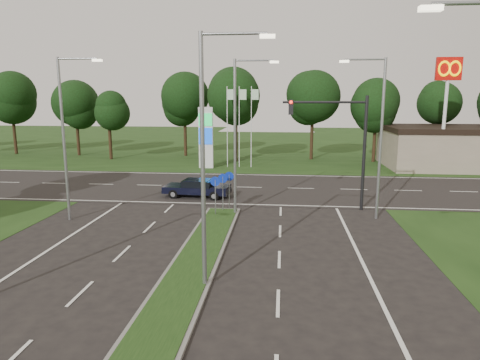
# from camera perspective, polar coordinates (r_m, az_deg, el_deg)

# --- Properties ---
(verge_far) EXTENTS (160.00, 50.00, 0.02)m
(verge_far) POSITION_cam_1_polar(r_m,az_deg,el_deg) (63.96, 2.54, 4.68)
(verge_far) COLOR #1A3311
(verge_far) RESTS_ON ground
(cross_road) EXTENTS (160.00, 12.00, 0.02)m
(cross_road) POSITION_cam_1_polar(r_m,az_deg,el_deg) (33.39, -0.49, -0.97)
(cross_road) COLOR black
(cross_road) RESTS_ON ground
(median_kerb) EXTENTS (2.00, 26.00, 0.12)m
(median_kerb) POSITION_cam_1_polar(r_m,az_deg,el_deg) (14.65, -9.41, -16.82)
(median_kerb) COLOR slate
(median_kerb) RESTS_ON ground
(commercial_building) EXTENTS (16.00, 9.00, 4.00)m
(commercial_building) POSITION_cam_1_polar(r_m,az_deg,el_deg) (48.40, 28.18, 3.82)
(commercial_building) COLOR gray
(commercial_building) RESTS_ON ground
(streetlight_median_near) EXTENTS (2.53, 0.22, 9.00)m
(streetlight_median_near) POSITION_cam_1_polar(r_m,az_deg,el_deg) (14.82, -4.25, 4.04)
(streetlight_median_near) COLOR gray
(streetlight_median_near) RESTS_ON ground
(streetlight_median_far) EXTENTS (2.53, 0.22, 9.00)m
(streetlight_median_far) POSITION_cam_1_polar(r_m,az_deg,el_deg) (24.69, -0.21, 6.77)
(streetlight_median_far) COLOR gray
(streetlight_median_far) RESTS_ON ground
(streetlight_left_far) EXTENTS (2.53, 0.22, 9.00)m
(streetlight_left_far) POSITION_cam_1_polar(r_m,az_deg,el_deg) (25.49, -22.12, 6.11)
(streetlight_left_far) COLOR gray
(streetlight_left_far) RESTS_ON ground
(streetlight_right_far) EXTENTS (2.53, 0.22, 9.00)m
(streetlight_right_far) POSITION_cam_1_polar(r_m,az_deg,el_deg) (25.11, 17.89, 6.32)
(streetlight_right_far) COLOR gray
(streetlight_right_far) RESTS_ON ground
(traffic_signal) EXTENTS (5.10, 0.42, 7.00)m
(traffic_signal) POSITION_cam_1_polar(r_m,az_deg,el_deg) (26.83, 13.58, 5.88)
(traffic_signal) COLOR black
(traffic_signal) RESTS_ON ground
(median_signs) EXTENTS (1.16, 1.76, 2.38)m
(median_signs) POSITION_cam_1_polar(r_m,az_deg,el_deg) (25.66, -2.34, -0.67)
(median_signs) COLOR gray
(median_signs) RESTS_ON ground
(gas_pylon) EXTENTS (5.80, 1.26, 8.00)m
(gas_pylon) POSITION_cam_1_polar(r_m,az_deg,el_deg) (42.34, -4.28, 5.88)
(gas_pylon) COLOR silver
(gas_pylon) RESTS_ON ground
(mcdonalds_sign) EXTENTS (2.20, 0.47, 10.40)m
(mcdonalds_sign) POSITION_cam_1_polar(r_m,az_deg,el_deg) (42.98, 25.92, 11.31)
(mcdonalds_sign) COLOR silver
(mcdonalds_sign) RESTS_ON ground
(treeline_far) EXTENTS (6.00, 6.00, 9.90)m
(treeline_far) POSITION_cam_1_polar(r_m,az_deg,el_deg) (48.55, 1.70, 10.82)
(treeline_far) COLOR black
(treeline_far) RESTS_ON ground
(navy_sedan) EXTENTS (4.69, 2.27, 1.25)m
(navy_sedan) POSITION_cam_1_polar(r_m,az_deg,el_deg) (30.12, -5.71, -1.02)
(navy_sedan) COLOR black
(navy_sedan) RESTS_ON ground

